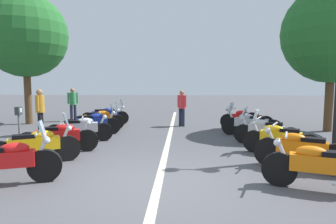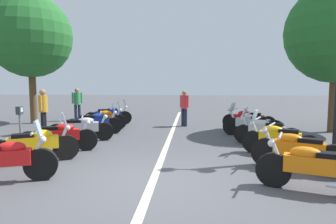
% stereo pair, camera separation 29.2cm
% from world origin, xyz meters
% --- Properties ---
extents(ground_plane, '(80.00, 80.00, 0.00)m').
position_xyz_m(ground_plane, '(0.00, 0.00, 0.00)').
color(ground_plane, '#4C4C51').
extents(lane_centre_stripe, '(18.54, 0.16, 0.01)m').
position_xyz_m(lane_centre_stripe, '(4.32, 0.00, 0.00)').
color(lane_centre_stripe, beige).
rests_on(lane_centre_stripe, ground_plane).
extents(motorcycle_left_row_0, '(0.92, 1.96, 1.21)m').
position_xyz_m(motorcycle_left_row_0, '(-0.30, 2.85, 0.47)').
color(motorcycle_left_row_0, black).
rests_on(motorcycle_left_row_0, ground_plane).
extents(motorcycle_left_row_1, '(1.17, 1.93, 1.21)m').
position_xyz_m(motorcycle_left_row_1, '(1.13, 3.02, 0.46)').
color(motorcycle_left_row_1, black).
rests_on(motorcycle_left_row_1, ground_plane).
extents(motorcycle_left_row_2, '(0.93, 2.09, 0.99)m').
position_xyz_m(motorcycle_left_row_2, '(2.26, 2.95, 0.45)').
color(motorcycle_left_row_2, black).
rests_on(motorcycle_left_row_2, ground_plane).
extents(motorcycle_left_row_3, '(0.89, 2.08, 0.99)m').
position_xyz_m(motorcycle_left_row_3, '(3.75, 2.88, 0.45)').
color(motorcycle_left_row_3, black).
rests_on(motorcycle_left_row_3, ground_plane).
extents(motorcycle_left_row_4, '(0.93, 2.05, 1.20)m').
position_xyz_m(motorcycle_left_row_4, '(5.06, 2.87, 0.46)').
color(motorcycle_left_row_4, black).
rests_on(motorcycle_left_row_4, ground_plane).
extents(motorcycle_left_row_5, '(0.87, 2.03, 1.19)m').
position_xyz_m(motorcycle_left_row_5, '(6.22, 2.94, 0.46)').
color(motorcycle_left_row_5, black).
rests_on(motorcycle_left_row_5, ground_plane).
extents(motorcycle_left_row_6, '(1.00, 2.06, 1.20)m').
position_xyz_m(motorcycle_left_row_6, '(7.62, 3.04, 0.46)').
color(motorcycle_left_row_6, black).
rests_on(motorcycle_left_row_6, ground_plane).
extents(motorcycle_right_row_0, '(0.95, 1.98, 1.00)m').
position_xyz_m(motorcycle_right_row_0, '(-0.31, -2.94, 0.46)').
color(motorcycle_right_row_0, black).
rests_on(motorcycle_right_row_0, ground_plane).
extents(motorcycle_right_row_1, '(1.07, 1.89, 1.02)m').
position_xyz_m(motorcycle_right_row_1, '(0.92, -3.08, 0.47)').
color(motorcycle_right_row_1, black).
rests_on(motorcycle_right_row_1, ground_plane).
extents(motorcycle_right_row_2, '(1.02, 1.87, 1.20)m').
position_xyz_m(motorcycle_right_row_2, '(2.33, -3.08, 0.46)').
color(motorcycle_right_row_2, black).
rests_on(motorcycle_right_row_2, ground_plane).
extents(motorcycle_right_row_3, '(1.03, 1.90, 1.19)m').
position_xyz_m(motorcycle_right_row_3, '(3.58, -3.06, 0.46)').
color(motorcycle_right_row_3, black).
rests_on(motorcycle_right_row_3, ground_plane).
extents(motorcycle_right_row_4, '(1.14, 2.03, 1.22)m').
position_xyz_m(motorcycle_right_row_4, '(5.03, -2.92, 0.47)').
color(motorcycle_right_row_4, black).
rests_on(motorcycle_right_row_4, ground_plane).
extents(motorcycle_right_row_5, '(1.17, 2.00, 1.00)m').
position_xyz_m(motorcycle_right_row_5, '(6.39, -3.05, 0.46)').
color(motorcycle_right_row_5, black).
rests_on(motorcycle_right_row_5, ground_plane).
extents(parking_meter, '(0.18, 0.13, 1.29)m').
position_xyz_m(parking_meter, '(2.13, 3.99, 0.90)').
color(parking_meter, slate).
rests_on(parking_meter, ground_plane).
extents(bystander_0, '(0.41, 0.40, 1.61)m').
position_xyz_m(bystander_0, '(7.43, -0.45, 0.94)').
color(bystander_0, '#1E2338').
rests_on(bystander_0, ground_plane).
extents(bystander_1, '(0.32, 0.47, 1.67)m').
position_xyz_m(bystander_1, '(8.94, 5.07, 0.98)').
color(bystander_1, '#1E2338').
rests_on(bystander_1, ground_plane).
extents(bystander_2, '(0.53, 0.32, 1.71)m').
position_xyz_m(bystander_2, '(4.97, 4.80, 1.00)').
color(bystander_2, black).
rests_on(bystander_2, ground_plane).
extents(roadside_tree_0, '(3.85, 3.85, 6.04)m').
position_xyz_m(roadside_tree_0, '(7.82, 6.79, 4.11)').
color(roadside_tree_0, brown).
rests_on(roadside_tree_0, ground_plane).
extents(roadside_tree_1, '(3.88, 3.88, 5.80)m').
position_xyz_m(roadside_tree_1, '(6.34, -6.30, 3.85)').
color(roadside_tree_1, brown).
rests_on(roadside_tree_1, ground_plane).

